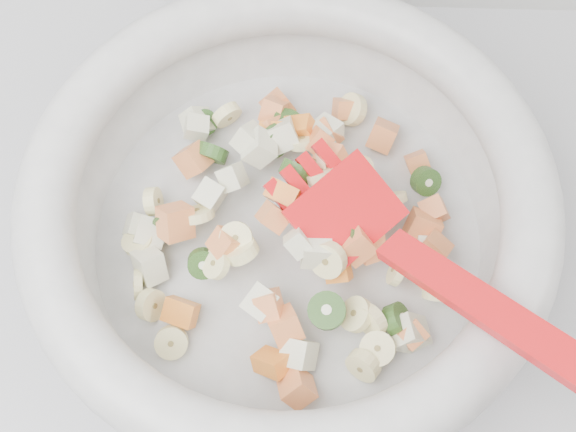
{
  "coord_description": "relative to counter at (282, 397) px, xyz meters",
  "views": [
    {
      "loc": [
        0.01,
        1.25,
        1.43
      ],
      "look_at": [
        0.01,
        1.48,
        0.95
      ],
      "focal_mm": 45.0,
      "sensor_mm": 36.0,
      "label": 1
    }
  ],
  "objects": [
    {
      "name": "mixing_bowl",
      "position": [
        0.01,
        0.03,
        0.51
      ],
      "size": [
        0.43,
        0.39,
        0.17
      ],
      "color": "silver",
      "rests_on": "counter"
    },
    {
      "name": "counter",
      "position": [
        0.0,
        0.0,
        0.0
      ],
      "size": [
        2.0,
        0.6,
        0.9
      ],
      "primitive_type": "cube",
      "color": "#949499",
      "rests_on": "ground"
    }
  ]
}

